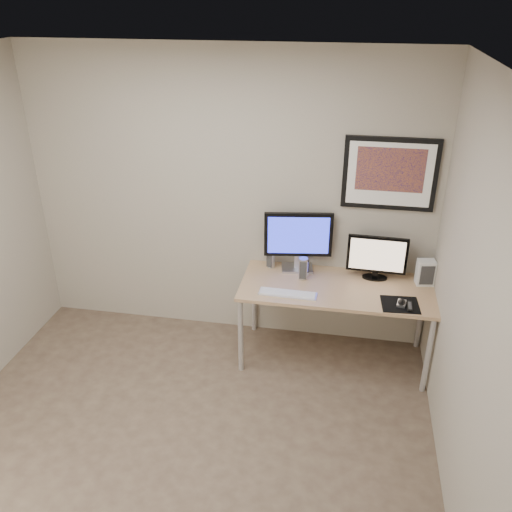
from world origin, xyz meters
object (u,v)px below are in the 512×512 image
object	(u,v)px
keyboard	(288,294)
desk	(336,293)
monitor_large	(298,239)
speaker_left	(271,258)
phone_dock	(305,267)
monitor_tv	(377,257)
fan_unit	(425,272)
speaker_right	(303,268)
framed_art	(390,174)

from	to	relation	value
keyboard	desk	bearing A→B (deg)	29.57
desk	monitor_large	xyz separation A→B (m)	(-0.36, 0.24, 0.36)
speaker_left	phone_dock	distance (m)	0.32
keyboard	monitor_tv	bearing A→B (deg)	31.43
desk	fan_unit	size ratio (longest dim) A/B	7.34
monitor_large	keyboard	size ratio (longest dim) A/B	1.24
monitor_large	keyboard	distance (m)	0.53
monitor_tv	keyboard	world-z (taller)	monitor_tv
monitor_large	fan_unit	distance (m)	1.10
monitor_large	phone_dock	world-z (taller)	monitor_large
phone_dock	monitor_large	bearing A→B (deg)	134.58
fan_unit	monitor_tv	bearing A→B (deg)	167.60
monitor_tv	keyboard	xyz separation A→B (m)	(-0.70, -0.40, -0.20)
speaker_left	keyboard	world-z (taller)	speaker_left
speaker_left	speaker_right	distance (m)	0.34
monitor_tv	framed_art	bearing A→B (deg)	76.66
speaker_right	fan_unit	world-z (taller)	fan_unit
monitor_large	speaker_right	bearing A→B (deg)	-75.54
keyboard	monitor_large	bearing A→B (deg)	88.44
desk	keyboard	distance (m)	0.44
speaker_right	phone_dock	bearing A→B (deg)	77.62
keyboard	fan_unit	distance (m)	1.17
monitor_large	fan_unit	bearing A→B (deg)	-12.07
monitor_large	speaker_right	xyz separation A→B (m)	(0.07, -0.16, -0.20)
framed_art	fan_unit	bearing A→B (deg)	-22.84
speaker_right	phone_dock	world-z (taller)	speaker_right
speaker_left	speaker_right	size ratio (longest dim) A/B	0.89
monitor_tv	fan_unit	distance (m)	0.42
framed_art	speaker_right	size ratio (longest dim) A/B	3.91
phone_dock	desk	bearing A→B (deg)	-31.18
monitor_tv	phone_dock	bearing A→B (deg)	-175.34
monitor_tv	speaker_right	distance (m)	0.63
keyboard	fan_unit	world-z (taller)	fan_unit
phone_dock	keyboard	distance (m)	0.39
speaker_right	fan_unit	size ratio (longest dim) A/B	0.88
fan_unit	speaker_right	bearing A→B (deg)	175.39
desk	speaker_left	bearing A→B (deg)	157.41
monitor_tv	speaker_left	world-z (taller)	monitor_tv
framed_art	monitor_large	size ratio (longest dim) A/B	1.28
desk	phone_dock	world-z (taller)	phone_dock
speaker_left	phone_dock	world-z (taller)	speaker_left
phone_dock	keyboard	size ratio (longest dim) A/B	0.29
framed_art	fan_unit	distance (m)	0.88
fan_unit	keyboard	bearing A→B (deg)	-170.62
monitor_tv	phone_dock	size ratio (longest dim) A/B	3.64
speaker_right	fan_unit	distance (m)	1.02
monitor_tv	speaker_left	distance (m)	0.92
framed_art	speaker_left	xyz separation A→B (m)	(-0.94, -0.08, -0.81)
monitor_large	speaker_right	distance (m)	0.26
monitor_tv	speaker_left	bearing A→B (deg)	178.69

